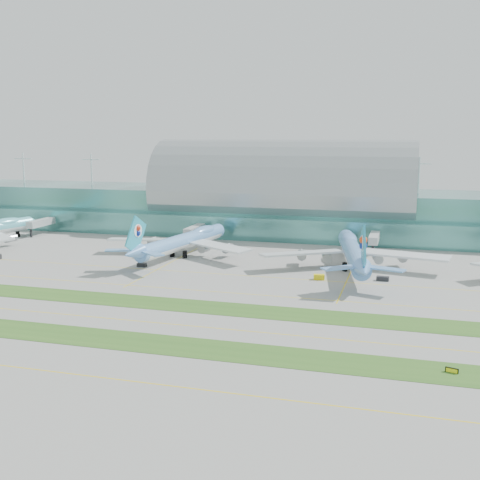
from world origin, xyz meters
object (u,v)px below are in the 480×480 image
(airliner_c, at_px, (353,251))
(taxiway_sign_east, at_px, (452,370))
(terminal, at_px, (283,202))
(airliner_b, at_px, (184,240))

(airliner_c, relative_size, taxiway_sign_east, 29.16)
(airliner_c, distance_m, taxiway_sign_east, 92.27)
(taxiway_sign_east, bearing_deg, terminal, 129.90)
(airliner_c, height_order, taxiway_sign_east, airliner_c)
(airliner_b, bearing_deg, taxiway_sign_east, -35.71)
(terminal, height_order, airliner_b, terminal)
(airliner_b, height_order, airliner_c, airliner_c)
(airliner_c, bearing_deg, airliner_b, 165.10)
(airliner_b, distance_m, airliner_c, 64.14)
(airliner_b, distance_m, taxiway_sign_east, 130.48)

